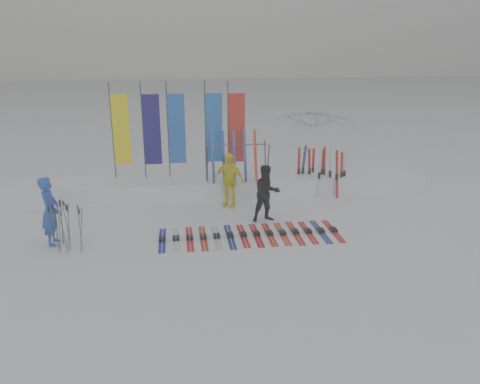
{
  "coord_description": "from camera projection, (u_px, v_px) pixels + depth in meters",
  "views": [
    {
      "loc": [
        -1.51,
        -10.68,
        4.95
      ],
      "look_at": [
        0.2,
        1.6,
        1.0
      ],
      "focal_mm": 35.0,
      "sensor_mm": 36.0,
      "label": 1
    }
  ],
  "objects": [
    {
      "name": "feather_flags",
      "position": [
        180.0,
        129.0,
        15.45
      ],
      "size": [
        4.38,
        0.27,
        3.2
      ],
      "color": "#383A3F",
      "rests_on": "ground"
    },
    {
      "name": "person_blue",
      "position": [
        50.0,
        211.0,
        11.84
      ],
      "size": [
        0.43,
        0.66,
        1.79
      ],
      "primitive_type": "imported",
      "rotation": [
        0.0,
        0.0,
        1.58
      ],
      "color": "#1E49B3",
      "rests_on": "ground"
    },
    {
      "name": "upright_skis",
      "position": [
        322.0,
        171.0,
        16.02
      ],
      "size": [
        1.57,
        1.17,
        1.7
      ],
      "color": "red",
      "rests_on": "ground"
    },
    {
      "name": "tent_canopy",
      "position": [
        312.0,
        147.0,
        16.82
      ],
      "size": [
        3.09,
        3.15,
        2.76
      ],
      "primitive_type": "imported",
      "rotation": [
        0.0,
        0.0,
        -0.03
      ],
      "color": "white",
      "rests_on": "ground"
    },
    {
      "name": "ground",
      "position": [
        241.0,
        249.0,
        11.78
      ],
      "size": [
        120.0,
        120.0,
        0.0
      ],
      "primitive_type": "plane",
      "color": "white",
      "rests_on": "ground"
    },
    {
      "name": "ski_rack",
      "position": [
        237.0,
        157.0,
        15.38
      ],
      "size": [
        2.04,
        0.8,
        1.23
      ],
      "color": "#383A3F",
      "rests_on": "ground"
    },
    {
      "name": "snow_bank",
      "position": [
        222.0,
        185.0,
        16.03
      ],
      "size": [
        14.0,
        1.6,
        0.6
      ],
      "primitive_type": "cube",
      "color": "white",
      "rests_on": "ground"
    },
    {
      "name": "ski_row",
      "position": [
        250.0,
        235.0,
        12.59
      ],
      "size": [
        4.83,
        1.68,
        0.07
      ],
      "color": "navy",
      "rests_on": "ground"
    },
    {
      "name": "person_yellow",
      "position": [
        229.0,
        180.0,
        14.65
      ],
      "size": [
        1.08,
        0.91,
        1.73
      ],
      "primitive_type": "imported",
      "rotation": [
        0.0,
        0.0,
        -0.58
      ],
      "color": "#FFEF10",
      "rests_on": "ground"
    },
    {
      "name": "person_black",
      "position": [
        267.0,
        194.0,
        13.41
      ],
      "size": [
        0.91,
        0.76,
        1.67
      ],
      "primitive_type": "imported",
      "rotation": [
        0.0,
        0.0,
        0.17
      ],
      "color": "black",
      "rests_on": "ground"
    },
    {
      "name": "pole_cluster",
      "position": [
        65.0,
        227.0,
        11.59
      ],
      "size": [
        0.88,
        0.7,
        1.24
      ],
      "color": "#595B60",
      "rests_on": "ground"
    }
  ]
}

